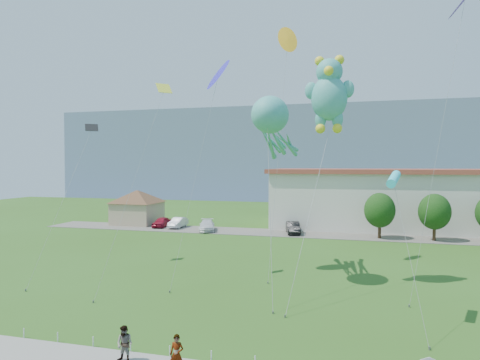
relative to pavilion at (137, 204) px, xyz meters
name	(u,v)px	position (x,y,z in m)	size (l,w,h in m)	color
ground	(200,347)	(24.00, -38.00, -3.02)	(160.00, 160.00, 0.00)	#305818
parking_strip	(296,234)	(24.00, -3.00, -2.99)	(70.00, 6.00, 0.06)	#59544C
hill_ridge	(332,153)	(24.00, 82.00, 9.48)	(160.00, 50.00, 25.00)	slate
pavilion	(137,204)	(0.00, 0.00, 0.00)	(9.20, 9.20, 5.00)	tan
rope_fence	(190,353)	(24.00, -39.30, -2.77)	(26.05, 0.05, 0.50)	white
tree_near	(380,210)	(34.00, -4.00, 0.36)	(3.60, 3.60, 5.47)	#3F2B19
tree_mid	(435,212)	(40.00, -4.00, 0.36)	(3.60, 3.60, 5.47)	#3F2B19
pedestrian_left	(177,354)	(24.03, -40.88, -2.11)	(0.59, 0.39, 1.62)	gray
pedestrian_right	(125,344)	(21.39, -40.50, -2.13)	(0.77, 0.60, 1.58)	gray
parked_car_red	(162,222)	(4.98, -2.24, -2.28)	(1.62, 4.03, 1.37)	maroon
parked_car_silver	(178,223)	(7.39, -2.14, -2.27)	(1.48, 4.23, 1.40)	#B7B7BE
parked_car_white	(207,225)	(12.25, -3.81, -2.26)	(1.96, 4.82, 1.40)	silver
parked_car_black	(293,228)	(23.60, -3.17, -2.22)	(1.58, 4.54, 1.49)	black
octopus_kite	(273,126)	(25.10, -25.14, 8.70)	(2.84, 12.67, 13.78)	teal
teddy_bear_kite	(329,92)	(29.25, -25.24, 11.00)	(3.75, 8.95, 16.67)	teal
small_kite_cyan	(394,180)	(33.20, -32.04, 4.89)	(1.70, 4.67, 8.41)	#37E6F9
small_kite_black	(85,144)	(8.48, -24.71, 7.55)	(1.44, 9.74, 12.53)	black
small_kite_purple	(463,6)	(38.17, -24.47, 16.61)	(4.82, 5.62, 20.86)	purple
small_kite_yellow	(156,112)	(16.52, -27.31, 9.74)	(2.28, 7.91, 15.14)	yellow
small_kite_blue	(217,79)	(20.33, -24.12, 12.68)	(2.39, 7.09, 16.76)	#2B22C5
small_kite_orange	(287,45)	(25.27, -19.42, 16.29)	(1.80, 7.85, 20.53)	gold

